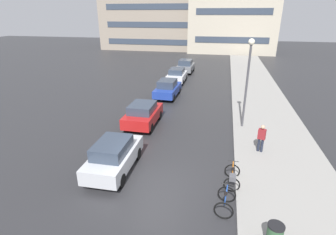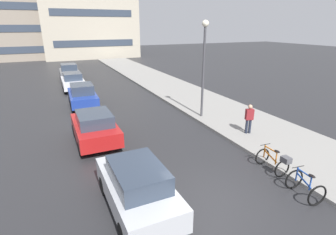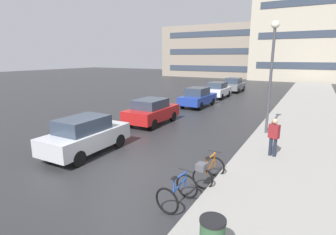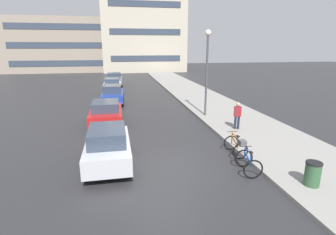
{
  "view_description": "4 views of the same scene",
  "coord_description": "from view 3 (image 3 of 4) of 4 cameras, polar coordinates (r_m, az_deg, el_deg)",
  "views": [
    {
      "loc": [
        2.68,
        -9.69,
        7.32
      ],
      "look_at": [
        -0.4,
        4.68,
        1.42
      ],
      "focal_mm": 28.0,
      "sensor_mm": 36.0,
      "label": 1
    },
    {
      "loc": [
        -4.27,
        -6.07,
        5.58
      ],
      "look_at": [
        0.35,
        4.07,
        1.65
      ],
      "focal_mm": 28.0,
      "sensor_mm": 36.0,
      "label": 2
    },
    {
      "loc": [
        6.18,
        -7.08,
        4.15
      ],
      "look_at": [
        -0.8,
        5.44,
        0.81
      ],
      "focal_mm": 28.0,
      "sensor_mm": 36.0,
      "label": 3
    },
    {
      "loc": [
        -1.67,
        -9.75,
        4.77
      ],
      "look_at": [
        1.01,
        4.63,
        0.84
      ],
      "focal_mm": 28.0,
      "sensor_mm": 36.0,
      "label": 4
    }
  ],
  "objects": [
    {
      "name": "car_grey",
      "position": [
        32.55,
        14.09,
        6.91
      ],
      "size": [
        1.99,
        3.83,
        1.69
      ],
      "color": "slate",
      "rests_on": "ground"
    },
    {
      "name": "sidewalk_kerb",
      "position": [
        17.56,
        27.69,
        -1.84
      ],
      "size": [
        4.8,
        60.0,
        0.14
      ],
      "primitive_type": "cube",
      "color": "gray",
      "rests_on": "ground"
    },
    {
      "name": "car_blue",
      "position": [
        22.28,
        6.5,
        4.41
      ],
      "size": [
        1.93,
        4.19,
        1.63
      ],
      "color": "navy",
      "rests_on": "ground"
    },
    {
      "name": "pedestrian",
      "position": [
        11.53,
        22.01,
        -3.84
      ],
      "size": [
        0.45,
        0.35,
        1.73
      ],
      "color": "#1E2333",
      "rests_on": "ground"
    },
    {
      "name": "building_facade_side",
      "position": [
        58.28,
        11.14,
        13.86
      ],
      "size": [
        22.1,
        10.61,
        10.25
      ],
      "color": "gray",
      "rests_on": "ground"
    },
    {
      "name": "ground_plane",
      "position": [
        10.28,
        -11.15,
        -10.97
      ],
      "size": [
        140.0,
        140.0,
        0.0
      ],
      "primitive_type": "plane",
      "color": "#28282B"
    },
    {
      "name": "car_silver",
      "position": [
        11.93,
        -17.54,
        -3.67
      ],
      "size": [
        1.83,
        3.99,
        1.64
      ],
      "color": "#B2B5BA",
      "rests_on": "ground"
    },
    {
      "name": "building_facade_main",
      "position": [
        52.51,
        27.29,
        15.43
      ],
      "size": [
        16.06,
        8.61,
        15.05
      ],
      "color": "#B2A893",
      "rests_on": "ground"
    },
    {
      "name": "car_white",
      "position": [
        27.43,
        10.73,
        5.93
      ],
      "size": [
        1.85,
        3.77,
        1.6
      ],
      "color": "silver",
      "rests_on": "ground"
    },
    {
      "name": "car_red",
      "position": [
        16.46,
        -3.62,
        1.39
      ],
      "size": [
        1.94,
        3.88,
        1.58
      ],
      "color": "#AD1919",
      "rests_on": "ground"
    },
    {
      "name": "streetlamp",
      "position": [
        14.59,
        21.69,
        10.88
      ],
      "size": [
        0.39,
        0.39,
        5.88
      ],
      "color": "#424247",
      "rests_on": "ground"
    },
    {
      "name": "bicycle_second",
      "position": [
        8.91,
        8.6,
        -11.26
      ],
      "size": [
        0.76,
        1.42,
        0.98
      ],
      "color": "black",
      "rests_on": "ground"
    },
    {
      "name": "bicycle_nearest",
      "position": [
        7.7,
        2.07,
        -15.93
      ],
      "size": [
        0.88,
        1.15,
        0.96
      ],
      "color": "black",
      "rests_on": "ground"
    }
  ]
}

